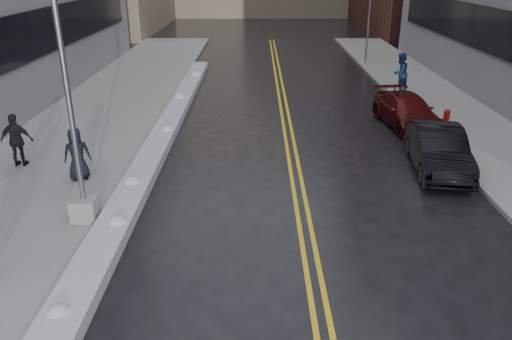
{
  "coord_description": "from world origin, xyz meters",
  "views": [
    {
      "loc": [
        1.24,
        -9.68,
        6.5
      ],
      "look_at": [
        1.2,
        2.61,
        1.3
      ],
      "focal_mm": 35.0,
      "sensor_mm": 36.0,
      "label": 1
    }
  ],
  "objects_px": {
    "lamppost": "(74,134)",
    "pedestrian_east": "(400,73)",
    "pedestrian_d": "(17,140)",
    "car_maroon": "(407,111)",
    "traffic_signal": "(370,11)",
    "car_black": "(438,149)",
    "pedestrian_c": "(77,154)",
    "fire_hydrant": "(446,117)"
  },
  "relations": [
    {
      "from": "pedestrian_d",
      "to": "car_black",
      "type": "xyz_separation_m",
      "value": [
        13.86,
        0.03,
        -0.32
      ]
    },
    {
      "from": "fire_hydrant",
      "to": "pedestrian_east",
      "type": "distance_m",
      "value": 5.73
    },
    {
      "from": "traffic_signal",
      "to": "pedestrian_d",
      "type": "distance_m",
      "value": 23.86
    },
    {
      "from": "pedestrian_c",
      "to": "pedestrian_d",
      "type": "bearing_deg",
      "value": -44.23
    },
    {
      "from": "lamppost",
      "to": "pedestrian_d",
      "type": "bearing_deg",
      "value": 131.98
    },
    {
      "from": "pedestrian_east",
      "to": "car_maroon",
      "type": "xyz_separation_m",
      "value": [
        -1.02,
        -5.2,
        -0.51
      ]
    },
    {
      "from": "lamppost",
      "to": "car_maroon",
      "type": "relative_size",
      "value": 1.7
    },
    {
      "from": "pedestrian_east",
      "to": "pedestrian_c",
      "type": "bearing_deg",
      "value": -1.05
    },
    {
      "from": "lamppost",
      "to": "pedestrian_east",
      "type": "distance_m",
      "value": 18.13
    },
    {
      "from": "lamppost",
      "to": "pedestrian_east",
      "type": "relative_size",
      "value": 3.77
    },
    {
      "from": "pedestrian_d",
      "to": "fire_hydrant",
      "type": "bearing_deg",
      "value": -166.28
    },
    {
      "from": "pedestrian_c",
      "to": "pedestrian_d",
      "type": "distance_m",
      "value": 2.57
    },
    {
      "from": "fire_hydrant",
      "to": "car_maroon",
      "type": "height_order",
      "value": "car_maroon"
    },
    {
      "from": "fire_hydrant",
      "to": "lamppost",
      "type": "bearing_deg",
      "value": -146.96
    },
    {
      "from": "traffic_signal",
      "to": "pedestrian_east",
      "type": "height_order",
      "value": "traffic_signal"
    },
    {
      "from": "car_maroon",
      "to": "pedestrian_east",
      "type": "bearing_deg",
      "value": 71.96
    },
    {
      "from": "fire_hydrant",
      "to": "pedestrian_c",
      "type": "distance_m",
      "value": 14.37
    },
    {
      "from": "pedestrian_c",
      "to": "car_maroon",
      "type": "height_order",
      "value": "pedestrian_c"
    },
    {
      "from": "lamppost",
      "to": "traffic_signal",
      "type": "relative_size",
      "value": 1.27
    },
    {
      "from": "lamppost",
      "to": "car_maroon",
      "type": "height_order",
      "value": "lamppost"
    },
    {
      "from": "car_maroon",
      "to": "traffic_signal",
      "type": "bearing_deg",
      "value": 78.86
    },
    {
      "from": "lamppost",
      "to": "traffic_signal",
      "type": "distance_m",
      "value": 24.98
    },
    {
      "from": "car_black",
      "to": "traffic_signal",
      "type": "bearing_deg",
      "value": 92.78
    },
    {
      "from": "pedestrian_d",
      "to": "car_maroon",
      "type": "relative_size",
      "value": 0.4
    },
    {
      "from": "traffic_signal",
      "to": "car_maroon",
      "type": "relative_size",
      "value": 1.33
    },
    {
      "from": "car_black",
      "to": "pedestrian_d",
      "type": "bearing_deg",
      "value": -173.09
    },
    {
      "from": "car_black",
      "to": "car_maroon",
      "type": "xyz_separation_m",
      "value": [
        0.28,
        4.74,
        -0.07
      ]
    },
    {
      "from": "pedestrian_c",
      "to": "pedestrian_d",
      "type": "height_order",
      "value": "pedestrian_d"
    },
    {
      "from": "fire_hydrant",
      "to": "traffic_signal",
      "type": "bearing_deg",
      "value": 92.05
    },
    {
      "from": "pedestrian_c",
      "to": "car_maroon",
      "type": "xyz_separation_m",
      "value": [
        11.82,
        5.85,
        -0.33
      ]
    },
    {
      "from": "traffic_signal",
      "to": "pedestrian_c",
      "type": "xyz_separation_m",
      "value": [
        -12.82,
        -19.37,
        -2.42
      ]
    },
    {
      "from": "pedestrian_d",
      "to": "car_black",
      "type": "height_order",
      "value": "pedestrian_d"
    },
    {
      "from": "car_maroon",
      "to": "lamppost",
      "type": "bearing_deg",
      "value": -148.77
    },
    {
      "from": "traffic_signal",
      "to": "car_maroon",
      "type": "xyz_separation_m",
      "value": [
        -1.0,
        -13.52,
        -2.75
      ]
    },
    {
      "from": "pedestrian_east",
      "to": "lamppost",
      "type": "bearing_deg",
      "value": 7.39
    },
    {
      "from": "pedestrian_d",
      "to": "car_maroon",
      "type": "xyz_separation_m",
      "value": [
        14.15,
        4.76,
        -0.39
      ]
    },
    {
      "from": "fire_hydrant",
      "to": "pedestrian_c",
      "type": "relative_size",
      "value": 0.44
    },
    {
      "from": "car_black",
      "to": "car_maroon",
      "type": "relative_size",
      "value": 0.97
    },
    {
      "from": "lamppost",
      "to": "pedestrian_d",
      "type": "distance_m",
      "value": 5.22
    },
    {
      "from": "pedestrian_east",
      "to": "pedestrian_d",
      "type": "bearing_deg",
      "value": -8.49
    },
    {
      "from": "lamppost",
      "to": "car_maroon",
      "type": "distance_m",
      "value": 13.86
    },
    {
      "from": "lamppost",
      "to": "car_black",
      "type": "height_order",
      "value": "lamppost"
    }
  ]
}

